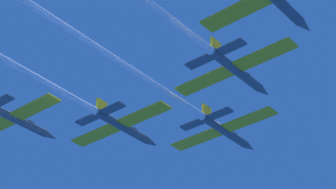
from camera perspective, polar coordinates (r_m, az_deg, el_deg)
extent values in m
cylinder|color=#4C5660|center=(107.75, 4.85, -3.13)|extent=(1.30, 11.78, 1.30)
cone|color=#4C5660|center=(113.05, 6.97, -4.49)|extent=(1.27, 2.59, 1.27)
ellipsoid|color=black|center=(109.90, 5.62, -3.38)|extent=(0.91, 2.36, 0.65)
cube|color=yellow|center=(109.93, 2.49, -3.85)|extent=(8.95, 2.59, 0.28)
cube|color=yellow|center=(104.90, 6.94, -2.12)|extent=(8.95, 2.59, 0.28)
cube|color=yellow|center=(105.20, 3.32, -1.41)|extent=(0.34, 2.12, 1.88)
cube|color=#4C5660|center=(105.60, 2.11, -2.58)|extent=(4.03, 1.55, 0.28)
cube|color=#4C5660|center=(102.91, 4.45, -1.63)|extent=(4.03, 1.55, 0.28)
cylinder|color=white|center=(90.07, -5.27, 3.39)|extent=(1.17, 42.58, 1.17)
cylinder|color=#4C5660|center=(105.26, -3.93, -2.73)|extent=(1.30, 11.78, 1.30)
cone|color=#4C5660|center=(109.89, -1.37, -4.17)|extent=(1.27, 2.59, 1.27)
ellipsoid|color=black|center=(107.17, -2.97, -3.01)|extent=(0.91, 2.36, 0.65)
cube|color=yellow|center=(108.09, -6.13, -3.46)|extent=(8.95, 2.59, 0.28)
cube|color=yellow|center=(101.86, -2.05, -1.70)|extent=(8.95, 2.59, 0.28)
cube|color=yellow|center=(103.21, -5.68, -0.96)|extent=(0.34, 2.12, 1.88)
cube|color=#4C5660|center=(103.93, -6.86, -2.14)|extent=(4.03, 1.55, 0.28)
cube|color=#4C5660|center=(100.61, -4.74, -1.18)|extent=(4.03, 1.55, 0.28)
cylinder|color=#4C5660|center=(93.96, 5.83, 2.07)|extent=(1.30, 11.78, 1.30)
cone|color=#4C5660|center=(99.09, 8.19, 0.25)|extent=(1.27, 2.59, 1.27)
ellipsoid|color=black|center=(96.09, 6.69, 1.66)|extent=(0.91, 2.36, 0.65)
cube|color=yellow|center=(95.95, 3.11, 1.12)|extent=(8.95, 2.59, 0.28)
cube|color=yellow|center=(91.37, 8.26, 3.38)|extent=(8.95, 2.59, 0.28)
cube|color=yellow|center=(91.68, 4.09, 4.17)|extent=(0.34, 2.12, 1.88)
cube|color=#4C5660|center=(91.84, 2.70, 2.82)|extent=(4.03, 1.55, 0.28)
cube|color=#4C5660|center=(89.39, 5.42, 4.07)|extent=(4.03, 1.55, 0.28)
cylinder|color=#4C5660|center=(107.95, -12.79, -2.08)|extent=(1.30, 11.78, 1.30)
cone|color=#4C5660|center=(111.77, -9.97, -3.53)|extent=(1.27, 2.59, 1.27)
ellipsoid|color=black|center=(109.56, -11.72, -2.37)|extent=(0.91, 2.36, 0.65)
cube|color=yellow|center=(104.08, -11.26, -1.06)|extent=(8.95, 2.59, 0.28)
cube|color=#4C5660|center=(103.62, -13.96, -0.54)|extent=(4.03, 1.55, 0.28)
cone|color=#4C5660|center=(85.19, 11.61, 5.70)|extent=(1.27, 2.59, 1.27)
ellipsoid|color=black|center=(82.29, 9.97, 7.56)|extent=(0.91, 2.36, 0.65)
cube|color=yellow|center=(81.75, 5.76, 6.97)|extent=(8.95, 2.59, 0.28)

